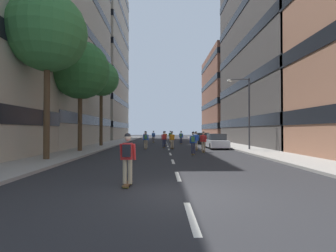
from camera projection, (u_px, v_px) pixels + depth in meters
ground_plane at (168, 145)px, 32.47m from camera, size 148.86×148.86×0.00m
sidewalk_left at (111, 144)px, 35.41m from camera, size 3.12×68.23×0.14m
sidewalk_right at (223, 143)px, 35.73m from camera, size 3.12×68.23×0.14m
lane_markings at (167, 145)px, 33.16m from camera, size 0.16×57.20×0.01m
building_left_mid at (21, 21)px, 32.41m from camera, size 17.87×21.48×30.51m
building_left_far at (80, 58)px, 55.75m from camera, size 17.87×20.71×34.17m
building_right_mid at (310, 12)px, 33.20m from camera, size 17.87×23.07×33.36m
building_right_far at (249, 97)px, 56.38m from camera, size 17.87×18.85×18.03m
parked_car_near at (216, 142)px, 26.81m from camera, size 1.82×4.40×1.52m
parked_car_mid at (202, 139)px, 36.37m from camera, size 1.82×4.40×1.52m
street_tree_near at (80, 70)px, 22.35m from camera, size 4.93×4.93×9.32m
street_tree_mid at (101, 79)px, 30.01m from camera, size 4.00×4.00×9.64m
street_tree_far at (47, 33)px, 15.95m from camera, size 4.74×4.74×10.07m
streetlamp_right at (245, 105)px, 24.03m from camera, size 2.13×0.30×6.50m
skater_0 at (172, 139)px, 26.64m from camera, size 0.56×0.92×1.78m
skater_1 at (203, 140)px, 22.29m from camera, size 0.55×0.92×1.78m
skater_2 at (165, 137)px, 33.04m from camera, size 0.57×0.92×1.78m
skater_3 at (145, 137)px, 34.58m from camera, size 0.56×0.92×1.78m
skater_4 at (193, 141)px, 20.08m from camera, size 0.56×0.92×1.78m
skater_5 at (153, 136)px, 40.84m from camera, size 0.55×0.92×1.78m
skater_6 at (181, 136)px, 35.85m from camera, size 0.57×0.92×1.78m
skater_7 at (127, 156)px, 8.76m from camera, size 0.54×0.91×1.78m
skater_8 at (170, 136)px, 41.69m from camera, size 0.57×0.92×1.78m
skater_9 at (164, 138)px, 28.17m from camera, size 0.54×0.91×1.78m
skater_10 at (146, 139)px, 26.31m from camera, size 0.54×0.91×1.78m
skater_11 at (196, 140)px, 24.61m from camera, size 0.54×0.91×1.78m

